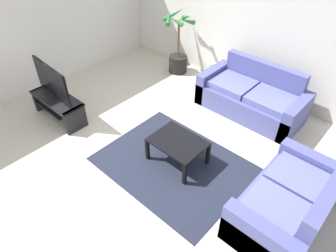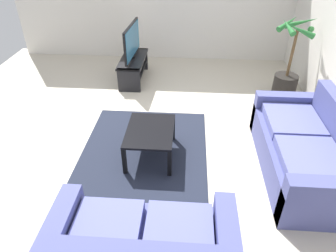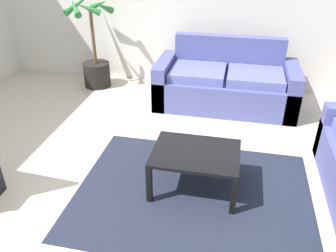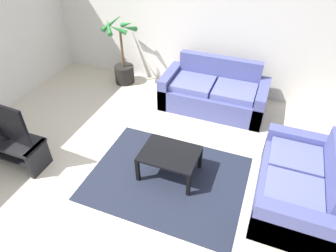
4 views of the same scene
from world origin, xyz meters
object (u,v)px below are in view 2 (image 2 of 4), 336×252
at_px(tv_stand, 133,66).
at_px(potted_palm, 288,71).
at_px(couch_main, 305,151).
at_px(coffee_table, 150,133).
at_px(tv, 132,41).

height_order(tv_stand, potted_palm, potted_palm).
bearing_deg(couch_main, coffee_table, -94.55).
bearing_deg(potted_palm, tv_stand, -98.84).
distance_m(coffee_table, potted_palm, 2.89).
distance_m(tv_stand, tv, 0.49).
bearing_deg(tv, coffee_table, 14.71).
height_order(couch_main, tv_stand, couch_main).
xyz_separation_m(tv, potted_palm, (0.44, 2.80, -0.33)).
xyz_separation_m(coffee_table, potted_palm, (-1.89, 2.19, 0.10)).
bearing_deg(tv, couch_main, 45.62).
distance_m(tv, potted_palm, 2.85).
distance_m(tv_stand, potted_palm, 2.84).
height_order(coffee_table, potted_palm, potted_palm).
relative_size(tv_stand, tv, 1.04).
distance_m(tv_stand, coffee_table, 2.40).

